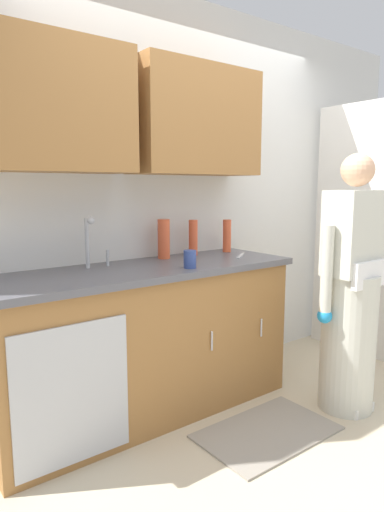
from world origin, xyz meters
TOP-DOWN VIEW (x-y plane):
  - ground_plane at (0.00, 0.00)m, footprint 9.00×9.00m
  - kitchen_wall_with_uppers at (-0.14, 0.99)m, footprint 4.80×0.44m
  - closet_door_panel at (1.45, 0.40)m, footprint 0.04×1.10m
  - counter_cabinet at (-0.55, 0.70)m, footprint 1.90×0.62m
  - countertop at (-0.55, 0.70)m, footprint 1.96×0.66m
  - sink at (-0.81, 0.71)m, footprint 0.50×0.36m
  - person_at_sink at (0.51, -0.04)m, footprint 0.55×0.34m
  - floor_mat at (-0.12, 0.05)m, footprint 0.80×0.50m
  - bottle_water_tall at (0.27, 0.86)m, footprint 0.06×0.06m
  - bottle_cleaner_spray at (-0.28, 0.89)m, footprint 0.08×0.08m
  - bottle_dish_liquid at (-0.03, 0.88)m, footprint 0.06×0.06m
  - cup_by_sink at (-0.36, 0.49)m, footprint 0.08×0.08m
  - knife_on_counter at (0.21, 0.65)m, footprint 0.20×0.17m

SIDE VIEW (x-z plane):
  - ground_plane at x=0.00m, z-range 0.00..0.00m
  - floor_mat at x=-0.12m, z-range 0.00..0.01m
  - counter_cabinet at x=-0.55m, z-range 0.00..0.90m
  - person_at_sink at x=0.51m, z-range -0.12..1.50m
  - countertop at x=-0.55m, z-range 0.90..0.94m
  - sink at x=-0.81m, z-range 0.75..1.10m
  - knife_on_counter at x=0.21m, z-range 0.94..0.95m
  - cup_by_sink at x=-0.36m, z-range 0.94..1.05m
  - closet_door_panel at x=1.45m, z-range 0.00..2.10m
  - bottle_water_tall at x=0.27m, z-range 0.94..1.18m
  - bottle_dish_liquid at x=-0.03m, z-range 0.94..1.19m
  - bottle_cleaner_spray at x=-0.28m, z-range 0.94..1.21m
  - kitchen_wall_with_uppers at x=-0.14m, z-range 0.13..2.83m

